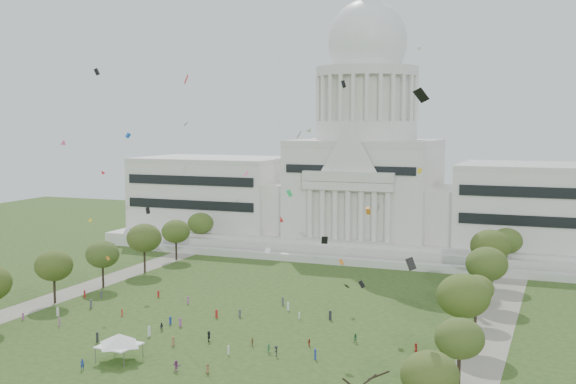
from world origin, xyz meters
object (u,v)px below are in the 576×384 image
at_px(big_bare_tree, 360,383).
at_px(person_0, 416,347).
at_px(event_tent, 119,339).
at_px(capitol, 366,178).

height_order(big_bare_tree, person_0, big_bare_tree).
height_order(event_tent, person_0, event_tent).
relative_size(event_tent, person_0, 6.01).
distance_m(capitol, event_tent, 125.35).
relative_size(capitol, event_tent, 17.07).
bearing_deg(person_0, big_bare_tree, -56.36).
distance_m(capitol, big_bare_tree, 147.23).
xyz_separation_m(capitol, big_bare_tree, (38.00, -141.59, -13.62)).
bearing_deg(event_tent, person_0, 26.39).
height_order(capitol, big_bare_tree, capitol).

